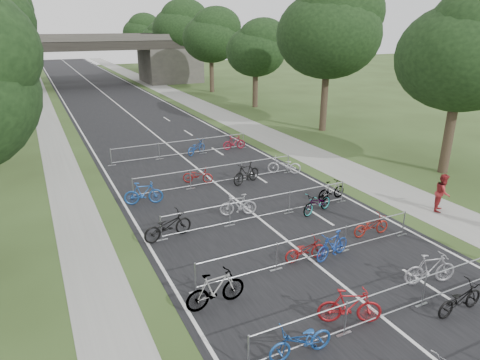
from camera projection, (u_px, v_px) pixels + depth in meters
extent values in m
cube|color=black|center=(114.00, 102.00, 48.96)|extent=(11.00, 140.00, 0.01)
cube|color=gray|center=(181.00, 97.00, 52.27)|extent=(3.00, 140.00, 0.01)
cube|color=gray|center=(43.00, 107.00, 45.87)|extent=(2.00, 140.00, 0.01)
cube|color=silver|center=(114.00, 102.00, 48.96)|extent=(0.12, 140.00, 0.00)
cube|color=#403D39|center=(1.00, 72.00, 56.02)|extent=(8.00, 8.00, 5.00)
cube|color=#403D39|center=(170.00, 65.00, 65.51)|extent=(8.00, 8.00, 5.00)
cube|color=black|center=(90.00, 45.00, 59.70)|extent=(30.00, 8.00, 1.20)
cube|color=#403D39|center=(93.00, 38.00, 56.15)|extent=(30.00, 0.40, 0.90)
cube|color=#403D39|center=(85.00, 37.00, 62.56)|extent=(30.00, 0.40, 0.90)
cylinder|color=#33261C|center=(449.00, 136.00, 24.87)|extent=(0.56, 0.56, 4.48)
ellipsoid|color=black|center=(462.00, 58.00, 23.37)|extent=(7.17, 7.17, 5.88)
sphere|color=black|center=(445.00, 74.00, 23.89)|extent=(4.66, 4.66, 4.66)
cylinder|color=#33261C|center=(324.00, 100.00, 34.89)|extent=(0.56, 0.56, 5.11)
ellipsoid|color=black|center=(329.00, 35.00, 33.17)|extent=(8.18, 8.18, 6.70)
sphere|color=black|center=(341.00, 12.00, 32.44)|extent=(6.54, 6.54, 6.54)
sphere|color=black|center=(319.00, 48.00, 33.74)|extent=(5.31, 5.31, 5.31)
cylinder|color=#33261C|center=(255.00, 89.00, 45.23)|extent=(0.56, 0.56, 3.85)
ellipsoid|color=black|center=(256.00, 52.00, 43.94)|extent=(6.16, 6.16, 5.05)
sphere|color=black|center=(263.00, 39.00, 43.34)|extent=(4.93, 4.93, 4.93)
sphere|color=black|center=(249.00, 59.00, 44.42)|extent=(4.00, 4.00, 4.00)
cylinder|color=#33261C|center=(212.00, 74.00, 55.25)|extent=(0.56, 0.56, 4.48)
ellipsoid|color=black|center=(211.00, 39.00, 53.74)|extent=(7.17, 7.17, 5.88)
sphere|color=black|center=(217.00, 27.00, 53.08)|extent=(5.73, 5.73, 5.73)
sphere|color=black|center=(206.00, 46.00, 54.27)|extent=(4.66, 4.66, 4.66)
cylinder|color=#33261C|center=(1.00, 73.00, 55.22)|extent=(0.56, 0.56, 4.72)
cylinder|color=#33261C|center=(182.00, 65.00, 65.27)|extent=(0.56, 0.56, 5.11)
ellipsoid|color=black|center=(180.00, 30.00, 63.55)|extent=(8.18, 8.18, 6.70)
sphere|color=black|center=(184.00, 18.00, 62.82)|extent=(6.54, 6.54, 6.54)
sphere|color=black|center=(176.00, 37.00, 64.12)|extent=(5.31, 5.31, 5.31)
cylinder|color=#33261C|center=(3.00, 64.00, 65.25)|extent=(0.56, 0.56, 5.25)
cylinder|color=#33261C|center=(160.00, 63.00, 75.61)|extent=(0.56, 0.56, 3.85)
ellipsoid|color=black|center=(158.00, 40.00, 74.31)|extent=(6.16, 6.16, 5.05)
sphere|color=black|center=(162.00, 33.00, 73.72)|extent=(4.93, 4.93, 4.93)
sphere|color=black|center=(155.00, 45.00, 74.79)|extent=(4.00, 4.00, 4.00)
cylinder|color=#33261C|center=(6.00, 62.00, 75.56)|extent=(0.56, 0.56, 4.20)
ellipsoid|color=black|center=(1.00, 37.00, 74.15)|extent=(6.72, 6.72, 5.51)
sphere|color=black|center=(4.00, 29.00, 73.51)|extent=(5.38, 5.38, 5.38)
cylinder|color=#33261C|center=(143.00, 57.00, 85.63)|extent=(0.56, 0.56, 4.48)
ellipsoid|color=black|center=(141.00, 33.00, 84.12)|extent=(7.17, 7.17, 5.88)
sphere|color=black|center=(144.00, 26.00, 83.45)|extent=(5.73, 5.73, 5.73)
sphere|color=black|center=(138.00, 38.00, 84.64)|extent=(4.66, 4.66, 4.66)
cylinder|color=gray|center=(389.00, 289.00, 12.49)|extent=(9.20, 0.04, 0.04)
cylinder|color=gray|center=(385.00, 314.00, 12.79)|extent=(9.20, 0.04, 0.04)
cylinder|color=gray|center=(249.00, 353.00, 10.76)|extent=(0.05, 0.05, 1.10)
cylinder|color=gray|center=(345.00, 319.00, 12.03)|extent=(0.05, 0.05, 1.10)
cube|color=gray|center=(344.00, 334.00, 12.21)|extent=(0.50, 0.08, 0.03)
cylinder|color=gray|center=(424.00, 290.00, 13.30)|extent=(0.05, 0.05, 1.10)
cube|color=gray|center=(421.00, 305.00, 13.48)|extent=(0.50, 0.08, 0.03)
cylinder|color=gray|center=(313.00, 235.00, 15.70)|extent=(9.20, 0.04, 0.04)
cylinder|color=gray|center=(311.00, 256.00, 16.00)|extent=(9.20, 0.04, 0.04)
cylinder|color=gray|center=(196.00, 278.00, 13.97)|extent=(0.05, 0.05, 1.10)
cube|color=gray|center=(196.00, 292.00, 14.15)|extent=(0.50, 0.08, 0.03)
cylinder|color=gray|center=(276.00, 257.00, 15.24)|extent=(0.05, 0.05, 1.10)
cube|color=gray|center=(276.00, 270.00, 15.42)|extent=(0.50, 0.08, 0.03)
cylinder|color=gray|center=(345.00, 239.00, 16.50)|extent=(0.05, 0.05, 1.10)
cube|color=gray|center=(344.00, 251.00, 16.69)|extent=(0.50, 0.08, 0.03)
cylinder|color=gray|center=(404.00, 223.00, 17.77)|extent=(0.05, 0.05, 1.10)
cube|color=gray|center=(402.00, 235.00, 17.95)|extent=(0.50, 0.08, 0.03)
cylinder|color=gray|center=(261.00, 198.00, 19.07)|extent=(9.20, 0.04, 0.04)
cylinder|color=gray|center=(260.00, 216.00, 19.37)|extent=(9.20, 0.04, 0.04)
cylinder|color=gray|center=(161.00, 228.00, 17.35)|extent=(0.05, 0.05, 1.10)
cube|color=gray|center=(162.00, 240.00, 17.53)|extent=(0.50, 0.08, 0.03)
cylinder|color=gray|center=(230.00, 214.00, 18.61)|extent=(0.05, 0.05, 1.10)
cube|color=gray|center=(230.00, 226.00, 18.79)|extent=(0.50, 0.08, 0.03)
cylinder|color=gray|center=(289.00, 202.00, 19.88)|extent=(0.05, 0.05, 1.10)
cube|color=gray|center=(289.00, 213.00, 20.06)|extent=(0.50, 0.08, 0.03)
cylinder|color=gray|center=(342.00, 192.00, 21.14)|extent=(0.05, 0.05, 1.10)
cube|color=gray|center=(341.00, 202.00, 21.33)|extent=(0.50, 0.08, 0.03)
cylinder|color=gray|center=(217.00, 166.00, 23.29)|extent=(9.20, 0.04, 0.04)
cylinder|color=gray|center=(217.00, 181.00, 23.59)|extent=(9.20, 0.04, 0.04)
cylinder|color=gray|center=(133.00, 188.00, 21.56)|extent=(0.05, 0.05, 1.10)
cube|color=gray|center=(134.00, 198.00, 21.75)|extent=(0.50, 0.08, 0.03)
cylinder|color=gray|center=(190.00, 179.00, 22.83)|extent=(0.05, 0.05, 1.10)
cube|color=gray|center=(191.00, 189.00, 23.01)|extent=(0.50, 0.08, 0.03)
cylinder|color=gray|center=(242.00, 171.00, 24.10)|extent=(0.05, 0.05, 1.10)
cube|color=gray|center=(242.00, 180.00, 24.28)|extent=(0.50, 0.08, 0.03)
cylinder|color=gray|center=(288.00, 164.00, 25.36)|extent=(0.05, 0.05, 1.10)
cube|color=gray|center=(288.00, 172.00, 25.55)|extent=(0.50, 0.08, 0.03)
cylinder|color=gray|center=(181.00, 141.00, 28.35)|extent=(9.20, 0.04, 0.04)
cylinder|color=gray|center=(182.00, 154.00, 28.65)|extent=(9.20, 0.04, 0.04)
cylinder|color=gray|center=(111.00, 157.00, 26.63)|extent=(0.05, 0.05, 1.10)
cube|color=gray|center=(112.00, 165.00, 26.81)|extent=(0.50, 0.08, 0.03)
cylinder|color=gray|center=(159.00, 151.00, 27.89)|extent=(0.05, 0.05, 1.10)
cube|color=gray|center=(160.00, 159.00, 28.08)|extent=(0.50, 0.08, 0.03)
cylinder|color=gray|center=(203.00, 146.00, 29.16)|extent=(0.05, 0.05, 1.10)
cube|color=gray|center=(203.00, 153.00, 29.34)|extent=(0.50, 0.08, 0.03)
cylinder|color=gray|center=(243.00, 141.00, 30.42)|extent=(0.05, 0.05, 1.10)
cube|color=gray|center=(243.00, 148.00, 30.61)|extent=(0.50, 0.08, 0.03)
imported|color=#1B4995|center=(301.00, 341.00, 11.25)|extent=(1.90, 0.75, 0.98)
imported|color=maroon|center=(350.00, 306.00, 12.51)|extent=(1.94, 1.34, 1.14)
imported|color=black|center=(460.00, 299.00, 12.98)|extent=(1.87, 0.69, 0.98)
imported|color=gray|center=(430.00, 269.00, 14.43)|extent=(1.95, 1.01, 1.13)
imported|color=gray|center=(216.00, 289.00, 13.26)|extent=(2.04, 0.66, 1.21)
imported|color=maroon|center=(305.00, 250.00, 15.91)|extent=(1.70, 0.70, 0.87)
imported|color=navy|center=(332.00, 245.00, 16.05)|extent=(1.82, 0.88, 1.05)
imported|color=maroon|center=(371.00, 226.00, 17.81)|extent=(1.74, 0.70, 0.90)
imported|color=black|center=(168.00, 226.00, 17.52)|extent=(2.25, 1.14, 1.13)
imported|color=#9999A0|center=(238.00, 205.00, 19.67)|extent=(1.79, 0.96, 1.03)
imported|color=gray|center=(317.00, 203.00, 19.92)|extent=(2.03, 1.17, 1.01)
imported|color=gray|center=(331.00, 190.00, 21.41)|extent=(1.73, 0.64, 1.02)
imported|color=#1B4995|center=(144.00, 193.00, 20.88)|extent=(1.97, 0.98, 1.14)
imported|color=maroon|center=(198.00, 176.00, 23.74)|extent=(1.73, 1.31, 0.87)
imported|color=black|center=(246.00, 173.00, 23.61)|extent=(2.06, 1.18, 1.19)
imported|color=#B3B3BB|center=(284.00, 165.00, 25.20)|extent=(2.01, 1.60, 1.02)
imported|color=#1A4391|center=(196.00, 147.00, 29.05)|extent=(1.89, 1.53, 0.97)
imported|color=maroon|center=(234.00, 143.00, 30.11)|extent=(1.69, 0.60, 0.99)
imported|color=maroon|center=(443.00, 193.00, 20.03)|extent=(1.12, 1.06, 1.82)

